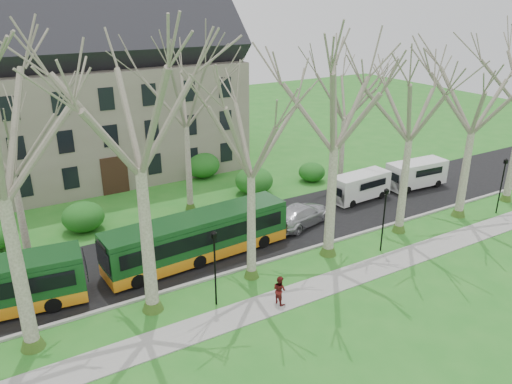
# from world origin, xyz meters

# --- Properties ---
(ground) EXTENTS (120.00, 120.00, 0.00)m
(ground) POSITION_xyz_m (0.00, 0.00, 0.00)
(ground) COLOR #247621
(ground) RESTS_ON ground
(sidewalk) EXTENTS (70.00, 2.00, 0.06)m
(sidewalk) POSITION_xyz_m (0.00, -2.50, 0.03)
(sidewalk) COLOR gray
(sidewalk) RESTS_ON ground
(road) EXTENTS (80.00, 8.00, 0.06)m
(road) POSITION_xyz_m (0.00, 5.50, 0.03)
(road) COLOR black
(road) RESTS_ON ground
(curb) EXTENTS (80.00, 0.25, 0.14)m
(curb) POSITION_xyz_m (0.00, 1.50, 0.07)
(curb) COLOR #A5A39E
(curb) RESTS_ON ground
(building) EXTENTS (26.50, 12.20, 16.00)m
(building) POSITION_xyz_m (-6.00, 24.00, 8.07)
(building) COLOR slate
(building) RESTS_ON ground
(tree_row_verge) EXTENTS (49.00, 7.00, 14.00)m
(tree_row_verge) POSITION_xyz_m (0.00, 0.30, 7.00)
(tree_row_verge) COLOR gray
(tree_row_verge) RESTS_ON ground
(tree_row_far) EXTENTS (33.00, 7.00, 12.00)m
(tree_row_far) POSITION_xyz_m (-1.33, 11.00, 6.00)
(tree_row_far) COLOR gray
(tree_row_far) RESTS_ON ground
(lamp_row) EXTENTS (36.22, 0.22, 4.30)m
(lamp_row) POSITION_xyz_m (-0.00, -1.00, 2.57)
(lamp_row) COLOR black
(lamp_row) RESTS_ON ground
(hedges) EXTENTS (30.60, 8.60, 2.00)m
(hedges) POSITION_xyz_m (-4.67, 14.00, 1.00)
(hedges) COLOR #1F5E1B
(hedges) RESTS_ON ground
(bus_follow) EXTENTS (12.07, 3.26, 2.98)m
(bus_follow) POSITION_xyz_m (-4.69, 4.08, 1.55)
(bus_follow) COLOR #124119
(bus_follow) RESTS_ON road
(sedan) EXTENTS (5.78, 3.61, 1.56)m
(sedan) POSITION_xyz_m (3.76, 4.87, 0.84)
(sedan) COLOR #B6B6BB
(sedan) RESTS_ON road
(van_a) EXTENTS (5.18, 2.14, 2.22)m
(van_a) POSITION_xyz_m (10.61, 6.30, 1.17)
(van_a) COLOR silver
(van_a) RESTS_ON road
(van_b) EXTENTS (5.45, 2.29, 2.33)m
(van_b) POSITION_xyz_m (16.71, 6.01, 1.22)
(van_b) COLOR silver
(van_b) RESTS_ON road
(pedestrian_b) EXTENTS (0.75, 0.89, 1.64)m
(pedestrian_b) POSITION_xyz_m (-3.03, -2.70, 0.88)
(pedestrian_b) COLOR #5B1615
(pedestrian_b) RESTS_ON sidewalk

